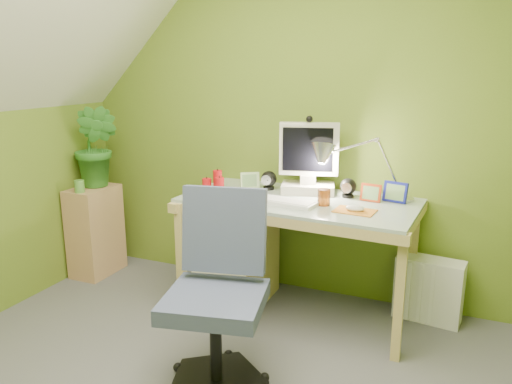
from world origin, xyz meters
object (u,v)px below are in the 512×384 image
at_px(desk_lamp, 380,154).
at_px(potted_plant, 96,147).
at_px(radiator, 429,289).
at_px(desk, 298,257).
at_px(side_ledge, 96,231).
at_px(monitor, 309,155).
at_px(task_chair, 215,298).

relative_size(desk_lamp, potted_plant, 0.92).
bearing_deg(radiator, desk, -156.86).
distance_m(side_ledge, radiator, 2.46).
bearing_deg(desk_lamp, radiator, 0.64).
relative_size(monitor, radiator, 1.22).
relative_size(desk, desk_lamp, 2.53).
xyz_separation_m(desk, task_chair, (-0.12, -0.92, 0.10)).
bearing_deg(potted_plant, monitor, 4.60).
height_order(monitor, task_chair, monitor).
bearing_deg(potted_plant, task_chair, -32.88).
height_order(desk_lamp, side_ledge, desk_lamp).
distance_m(desk, task_chair, 0.93).
xyz_separation_m(task_chair, radiator, (0.92, 1.15, -0.28)).
xyz_separation_m(monitor, desk_lamp, (0.45, 0.00, 0.03)).
relative_size(potted_plant, task_chair, 0.64).
bearing_deg(desk, side_ledge, -176.71).
bearing_deg(radiator, potted_plant, -168.67).
distance_m(side_ledge, task_chair, 1.79).
bearing_deg(desk, task_chair, -94.19).
xyz_separation_m(monitor, side_ledge, (-1.65, -0.18, -0.68)).
relative_size(desk, potted_plant, 2.33).
bearing_deg(radiator, side_ledge, -167.56).
relative_size(side_ledge, radiator, 1.68).
relative_size(desk, task_chair, 1.49).
bearing_deg(task_chair, desk, 70.28).
bearing_deg(desk, radiator, 19.36).
height_order(side_ledge, potted_plant, potted_plant).
relative_size(monitor, side_ledge, 0.73).
relative_size(desk, side_ledge, 2.10).
bearing_deg(monitor, side_ledge, 171.47).
height_order(desk, side_ledge, desk).
bearing_deg(task_chair, potted_plant, 134.88).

